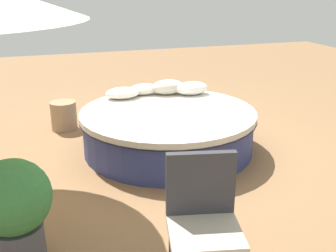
{
  "coord_description": "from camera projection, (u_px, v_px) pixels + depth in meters",
  "views": [
    {
      "loc": [
        -1.55,
        -4.79,
        2.16
      ],
      "look_at": [
        0.0,
        0.0,
        0.33
      ],
      "focal_mm": 43.18,
      "sensor_mm": 36.0,
      "label": 1
    }
  ],
  "objects": [
    {
      "name": "ground_plane",
      "position": [
        168.0,
        149.0,
        5.47
      ],
      "size": [
        16.0,
        16.0,
        0.0
      ],
      "primitive_type": "plane",
      "color": "olive"
    },
    {
      "name": "round_bed",
      "position": [
        168.0,
        129.0,
        5.37
      ],
      "size": [
        2.31,
        2.31,
        0.54
      ],
      "color": "navy",
      "rests_on": "ground_plane"
    },
    {
      "name": "throw_pillow_0",
      "position": [
        192.0,
        88.0,
        5.98
      ],
      "size": [
        0.5,
        0.31,
        0.19
      ],
      "primitive_type": "ellipsoid",
      "color": "white",
      "rests_on": "round_bed"
    },
    {
      "name": "throw_pillow_1",
      "position": [
        168.0,
        87.0,
        6.0
      ],
      "size": [
        0.51,
        0.32,
        0.22
      ],
      "primitive_type": "ellipsoid",
      "color": "beige",
      "rests_on": "round_bed"
    },
    {
      "name": "throw_pillow_2",
      "position": [
        144.0,
        89.0,
        6.0
      ],
      "size": [
        0.43,
        0.3,
        0.16
      ],
      "primitive_type": "ellipsoid",
      "color": "silver",
      "rests_on": "round_bed"
    },
    {
      "name": "throw_pillow_3",
      "position": [
        122.0,
        93.0,
        5.79
      ],
      "size": [
        0.49,
        0.34,
        0.16
      ],
      "primitive_type": "ellipsoid",
      "color": "white",
      "rests_on": "round_bed"
    },
    {
      "name": "patio_chair",
      "position": [
        203.0,
        212.0,
        2.95
      ],
      "size": [
        0.62,
        0.6,
        0.98
      ],
      "rotation": [
        0.0,
        0.0,
        2.92
      ],
      "color": "#333338",
      "rests_on": "ground_plane"
    },
    {
      "name": "planter",
      "position": [
        14.0,
        206.0,
        3.13
      ],
      "size": [
        0.6,
        0.6,
        0.88
      ],
      "color": "#4C4C51",
      "rests_on": "ground_plane"
    },
    {
      "name": "side_table",
      "position": [
        64.0,
        115.0,
        6.12
      ],
      "size": [
        0.39,
        0.39,
        0.43
      ],
      "primitive_type": "cylinder",
      "color": "#997A56",
      "rests_on": "ground_plane"
    }
  ]
}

